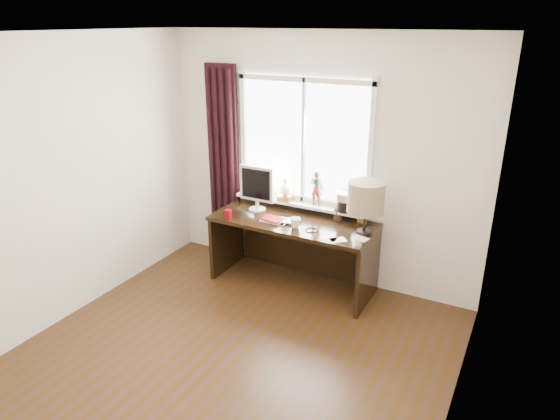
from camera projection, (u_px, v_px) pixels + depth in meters
The scene contains 18 objects.
floor at pixel (213, 376), 4.01m from camera, with size 3.50×4.00×0.00m, color #392315.
ceiling at pixel (192, 34), 3.08m from camera, with size 3.50×4.00×0.00m, color white.
wall_back at pixel (318, 161), 5.20m from camera, with size 3.50×2.60×0.00m, color beige.
wall_left at pixel (39, 190), 4.31m from camera, with size 4.00×2.60×0.00m, color beige.
wall_right at pixel (460, 285), 2.78m from camera, with size 4.00×2.60×0.00m, color beige.
laptop at pixel (283, 221), 5.08m from camera, with size 0.35×0.22×0.03m, color silver.
mug at pixel (295, 223), 4.93m from camera, with size 0.11×0.10×0.11m, color white.
red_cup at pixel (228, 214), 5.16m from camera, with size 0.07×0.07×0.09m, color #760007.
window at pixel (304, 160), 5.21m from camera, with size 1.52×0.22×1.40m.
curtain at pixel (223, 166), 5.68m from camera, with size 0.38×0.09×2.25m.
desk at pixel (297, 238), 5.30m from camera, with size 1.70×0.70×0.75m.
monitor at pixel (257, 186), 5.31m from camera, with size 0.40×0.18×0.49m.
notebook_stack at pixel (273, 220), 5.11m from camera, with size 0.24×0.18×0.03m.
brush_holder at pixel (338, 214), 5.13m from camera, with size 0.09×0.09×0.25m.
icon_frame at pixel (362, 217), 5.03m from camera, with size 0.10×0.04×0.13m.
table_lamp at pixel (366, 198), 4.68m from camera, with size 0.35×0.35×0.52m.
loose_papers at pixel (342, 239), 4.69m from camera, with size 0.43×0.30×0.00m.
desk_cables at pixel (317, 225), 5.00m from camera, with size 0.52×0.47×0.01m.
Camera 1 is at (2.01, -2.63, 2.69)m, focal length 32.00 mm.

